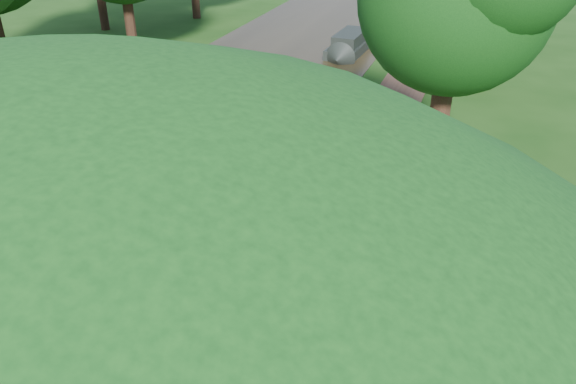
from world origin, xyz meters
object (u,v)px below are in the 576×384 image
Objects in this scene: plant_boat at (216,181)px; pedestrian_pink at (413,56)px; pedestrian_dark at (443,25)px; second_boat at (350,44)px; sandwich_board at (259,308)px.

plant_boat is 7.27× the size of pedestrian_pink.
pedestrian_dark is at bearing 66.80° from pedestrian_pink.
second_boat is 3.18× the size of pedestrian_pink.
sandwich_board is 0.57× the size of pedestrian_pink.
pedestrian_pink is (0.26, 19.35, 0.45)m from sandwich_board.
plant_boat is 5.46m from sandwich_board.
pedestrian_pink reaches higher than sandwich_board.
pedestrian_dark reaches higher than pedestrian_pink.
pedestrian_dark is at bearing 90.78° from sandwich_board.
pedestrian_pink reaches higher than second_boat.
plant_boat is at bearing -120.91° from pedestrian_pink.
plant_boat is 12.70× the size of sandwich_board.
pedestrian_dark is at bearing 79.34° from plant_boat.
sandwich_board is 0.56× the size of pedestrian_dark.
sandwich_board is 19.36m from pedestrian_pink.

